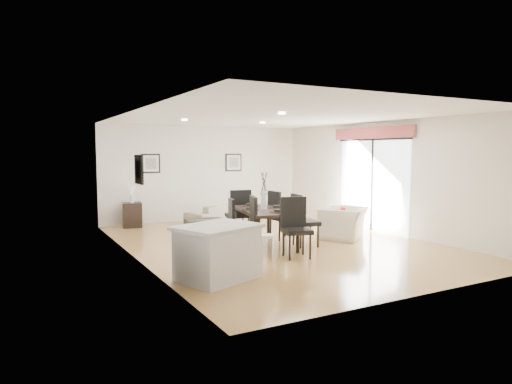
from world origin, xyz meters
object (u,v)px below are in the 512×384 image
coffee_table (205,227)px  bar_stool (265,240)px  dining_chair_wnear (247,222)px  armchair (343,223)px  dining_chair_foot (239,211)px  sofa (221,214)px  dining_table (264,213)px  kitchen_island (218,252)px  dining_chair_wfar (227,219)px  dining_chair_head (295,224)px  dining_chair_enear (302,217)px  side_table (132,215)px  dining_chair_efar (279,212)px

coffee_table → bar_stool: (-0.47, -3.73, 0.36)m
dining_chair_wnear → armchair: bearing=114.4°
dining_chair_foot → sofa: bearing=-93.1°
dining_table → coffee_table: 2.01m
kitchen_island → dining_table: bearing=24.3°
sofa → dining_chair_wfar: size_ratio=1.99×
armchair → dining_table: 2.02m
dining_chair_head → dining_chair_foot: dining_chair_head is taller
dining_chair_head → dining_table: bearing=106.3°
dining_chair_wfar → dining_chair_enear: 1.58m
dining_chair_wnear → dining_chair_wfar: bearing=-162.2°
dining_chair_enear → sofa: bearing=16.3°
dining_chair_wfar → side_table: dining_chair_wfar is taller
armchair → dining_chair_wnear: (-2.63, -0.33, 0.27)m
sofa → dining_chair_efar: dining_chair_efar is taller
dining_table → kitchen_island: 2.67m
dining_chair_foot → side_table: (-1.84, 2.59, -0.29)m
dining_chair_wfar → dining_chair_efar: size_ratio=0.90×
dining_chair_wnear → side_table: 4.40m
dining_chair_enear → side_table: size_ratio=1.71×
dining_chair_wnear → bar_stool: bearing=1.3°
dining_table → dining_chair_efar: 0.80m
dining_chair_wfar → bar_stool: (-0.39, -2.32, -0.01)m
coffee_table → side_table: side_table is taller
armchair → bar_stool: bearing=-7.6°
dining_chair_enear → coffee_table: 2.64m
dining_chair_wnear → dining_chair_foot: (0.63, 1.63, -0.01)m
dining_chair_head → dining_chair_foot: (-0.04, 2.27, -0.01)m
dining_table → side_table: size_ratio=3.09×
dining_chair_wfar → coffee_table: bearing=-169.5°
kitchen_island → dining_chair_efar: bearing=22.2°
dining_table → side_table: 4.18m
armchair → side_table: bearing=-82.5°
dining_chair_foot → kitchen_island: 3.55m
dining_chair_foot → bar_stool: 3.19m
armchair → dining_chair_enear: bearing=-25.2°
armchair → dining_chair_wfar: dining_chair_wfar is taller
dining_chair_head → side_table: size_ratio=1.74×
armchair → dining_chair_efar: (-1.34, 0.62, 0.26)m
dining_chair_efar → dining_chair_wnear: bearing=126.5°
kitchen_island → dining_chair_wnear: bearing=27.7°
dining_chair_wnear → bar_stool: dining_chair_wnear is taller
dining_chair_wfar → dining_chair_foot: 0.95m
sofa → dining_chair_foot: dining_chair_foot is taller
dining_table → dining_chair_efar: dining_chair_efar is taller
coffee_table → side_table: bearing=130.6°
dining_chair_efar → dining_chair_head: 1.72m
sofa → dining_chair_wfar: (-1.01, -2.56, 0.26)m
dining_chair_wnear → bar_stool: (-0.40, -1.39, -0.08)m
dining_chair_efar → dining_table: bearing=125.7°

